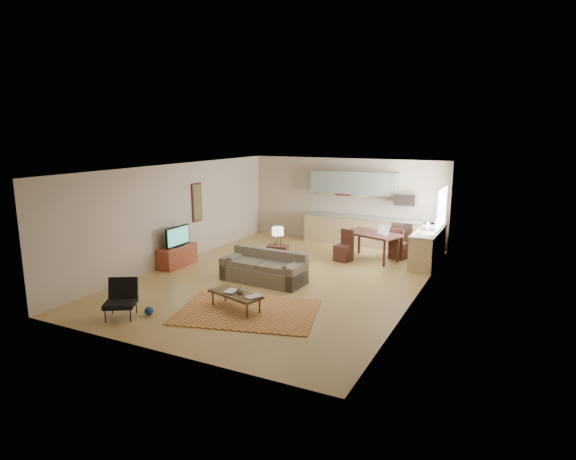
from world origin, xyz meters
The scene contains 25 objects.
room centered at (0.00, 0.00, 1.35)m, with size 9.00×9.00×9.00m.
kitchen_counter_back centered at (0.90, 4.18, 0.46)m, with size 4.26×0.64×0.92m, color tan, non-canonical shape.
kitchen_counter_right centered at (2.93, 3.00, 0.46)m, with size 0.64×2.26×0.92m, color tan, non-canonical shape.
kitchen_range centered at (2.00, 4.18, 0.45)m, with size 0.62×0.62×0.90m, color #A5A8AD.
kitchen_microwave centered at (2.00, 4.20, 1.55)m, with size 0.62×0.40×0.35m, color #A5A8AD.
upper_cabinets centered at (0.30, 4.33, 1.95)m, with size 2.80×0.34×0.70m, color gray.
window_right centered at (3.23, 3.00, 1.55)m, with size 0.02×1.40×1.05m, color white.
wall_art_left centered at (-3.21, 0.90, 1.55)m, with size 0.06×0.42×1.10m, color olive, non-canonical shape.
triptych centered at (-0.10, 4.47, 1.75)m, with size 1.70×0.04×0.50m, color beige, non-canonical shape.
rug centered at (0.42, -2.36, 0.01)m, with size 2.75×1.90×0.02m, color #9B3F16.
sofa centered at (-0.27, -0.49, 0.37)m, with size 2.11×0.92×0.73m, color #685E50, non-canonical shape.
coffee_table centered at (0.13, -2.35, 0.18)m, with size 1.19×0.47×0.36m, color #48341A, non-canonical shape.
book_a centered at (-0.11, -2.33, 0.37)m, with size 0.24×0.32×0.03m, color maroon.
book_b centered at (0.48, -2.35, 0.37)m, with size 0.34×0.38×0.02m, color navy.
vase centered at (0.24, -2.33, 0.44)m, with size 0.17×0.17×0.17m, color black.
armchair centered at (-1.62, -3.70, 0.37)m, with size 0.65×0.65×0.75m, color black, non-canonical shape.
tv_credenza centered at (-3.00, -0.32, 0.27)m, with size 0.46×1.18×0.55m, color brown, non-canonical shape.
tv centered at (-2.96, -0.32, 0.82)m, with size 0.09×0.91×0.55m, color black, non-canonical shape.
console_table centered at (-0.49, 0.69, 0.31)m, with size 0.53×0.36×0.62m, color #3E1F1B, non-canonical shape.
table_lamp centered at (-0.49, 0.69, 0.87)m, with size 0.30×0.30×0.50m, color beige, non-canonical shape.
dining_table centered at (1.45, 2.63, 0.39)m, with size 1.53×0.88×0.77m, color #3E1F1B, non-canonical shape.
dining_chair_near centered at (0.80, 2.15, 0.44)m, with size 0.42×0.44×0.88m, color #3E1F1B, non-canonical shape.
dining_chair_far centered at (2.09, 3.10, 0.45)m, with size 0.43×0.45×0.90m, color #3E1F1B, non-canonical shape.
laptop centered at (1.75, 2.53, 0.90)m, with size 0.33×0.24×0.24m, color #A5A8AD, non-canonical shape.
soap_bottle centered at (2.83, 3.33, 1.02)m, with size 0.09×0.09×0.19m, color beige.
Camera 1 is at (5.20, -10.13, 3.57)m, focal length 30.00 mm.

